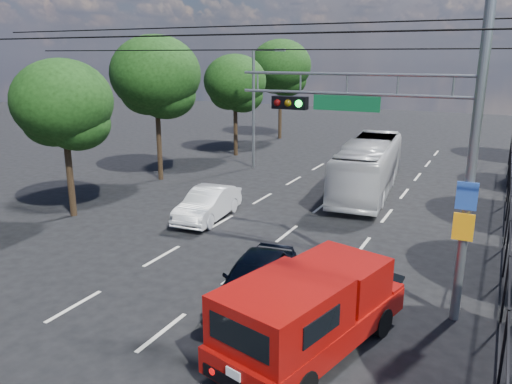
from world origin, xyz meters
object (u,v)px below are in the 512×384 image
Objects in this scene: signal_mast at (424,117)px; white_van at (208,204)px; white_bus at (368,166)px; navy_hatchback at (256,278)px; red_pickup at (311,310)px.

white_van is (-8.99, 4.19, -4.57)m from signal_mast.
signal_mast is 0.98× the size of white_bus.
navy_hatchback is 0.99× the size of white_van.
red_pickup is (-1.65, -3.16, -4.14)m from signal_mast.
red_pickup is at bearing -117.63° from signal_mast.
white_bus is at bearing 83.16° from navy_hatchback.
signal_mast is 2.34× the size of white_van.
red_pickup is at bearing -44.70° from navy_hatchback.
red_pickup is 1.45× the size of navy_hatchback.
red_pickup reaches higher than navy_hatchback.
signal_mast is at bearing -30.64° from white_van.
white_bus is (-2.39, 14.59, 0.24)m from red_pickup.
white_van is at bearing 155.01° from signal_mast.
white_bus reaches higher than white_van.
navy_hatchback is (-2.25, 1.72, -0.42)m from red_pickup.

